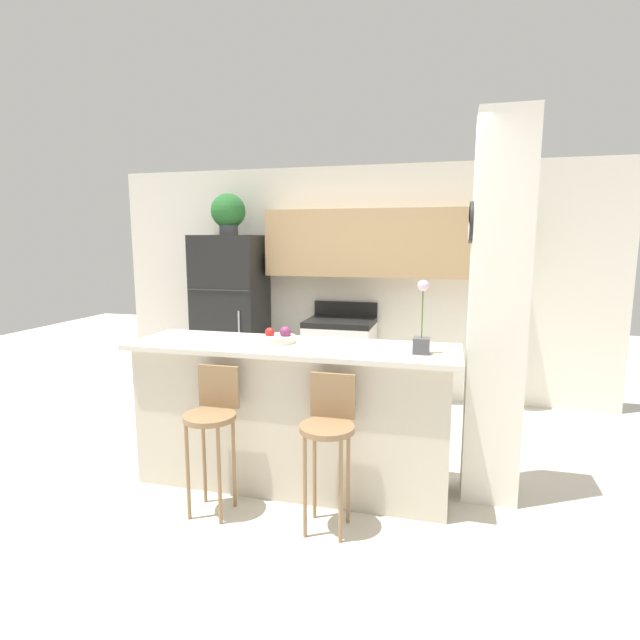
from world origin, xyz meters
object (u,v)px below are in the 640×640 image
fruit_bowl (278,338)px  bar_stool_left (212,419)px  trash_bin (275,386)px  potted_plant_on_fridge (228,213)px  stove_range (340,360)px  orchid_vase (422,331)px  refrigerator (231,316)px  bar_stool_right (329,430)px

fruit_bowl → bar_stool_left: bearing=-117.7°
trash_bin → potted_plant_on_fridge: bearing=160.4°
bar_stool_left → fruit_bowl: (0.27, 0.51, 0.44)m
stove_range → orchid_vase: (0.96, -1.98, 0.71)m
bar_stool_left → stove_range: bearing=82.6°
refrigerator → orchid_vase: refrigerator is taller
stove_range → bar_stool_right: (0.45, -2.39, 0.16)m
stove_range → fruit_bowl: 1.97m
bar_stool_left → potted_plant_on_fridge: size_ratio=2.10×
bar_stool_left → orchid_vase: bearing=18.1°
orchid_vase → refrigerator: bearing=138.6°
orchid_vase → trash_bin: 2.59m
bar_stool_left → bar_stool_right: bearing=0.0°
bar_stool_right → fruit_bowl: 0.84m
trash_bin → fruit_bowl: bearing=-69.0°
refrigerator → bar_stool_left: refrigerator is taller
bar_stool_right → potted_plant_on_fridge: potted_plant_on_fridge is taller
bar_stool_right → orchid_vase: bearing=39.2°
refrigerator → fruit_bowl: (1.22, -1.86, 0.16)m
stove_range → bar_stool_left: (-0.31, -2.39, 0.16)m
stove_range → bar_stool_left: size_ratio=1.13×
refrigerator → orchid_vase: (2.22, -1.96, 0.27)m
refrigerator → potted_plant_on_fridge: size_ratio=4.00×
orchid_vase → bar_stool_right: bearing=-140.8°
stove_range → fruit_bowl: size_ratio=4.26×
bar_stool_left → potted_plant_on_fridge: 2.93m
bar_stool_left → bar_stool_right: 0.76m
stove_range → trash_bin: size_ratio=2.82×
refrigerator → bar_stool_left: 2.57m
bar_stool_right → potted_plant_on_fridge: bearing=125.8°
bar_stool_left → potted_plant_on_fridge: potted_plant_on_fridge is taller
potted_plant_on_fridge → orchid_vase: bearing=-41.4°
stove_range → trash_bin: 0.76m
fruit_bowl → stove_range: bearing=88.7°
fruit_bowl → bar_stool_right: bearing=-46.0°
fruit_bowl → trash_bin: (-0.63, 1.65, -0.88)m
refrigerator → bar_stool_right: size_ratio=1.91×
bar_stool_left → fruit_bowl: fruit_bowl is taller
refrigerator → stove_range: bearing=0.7°
stove_range → potted_plant_on_fridge: size_ratio=2.37×
potted_plant_on_fridge → trash_bin: bearing=-19.6°
fruit_bowl → trash_bin: bearing=111.0°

